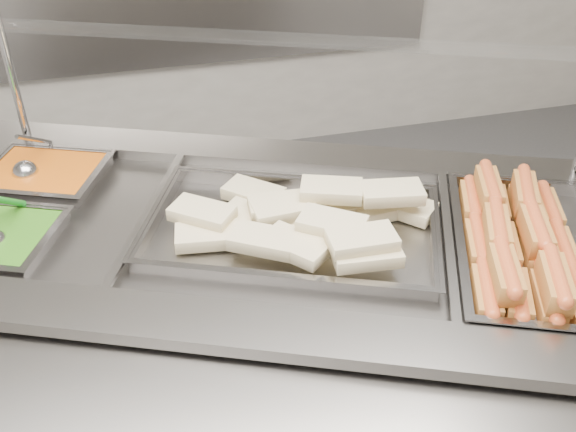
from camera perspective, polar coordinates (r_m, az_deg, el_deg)
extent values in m
cube|color=slate|center=(2.06, -1.56, -12.21)|extent=(2.16, 1.54, 0.96)
cube|color=gray|center=(1.43, -4.48, -9.91)|extent=(1.97, 0.94, 0.03)
cube|color=gray|center=(2.05, 0.03, 5.41)|extent=(1.97, 0.94, 0.03)
cube|color=black|center=(1.80, -1.75, -4.18)|extent=(1.90, 1.28, 0.02)
cube|color=gray|center=(1.71, 14.06, -1.92)|extent=(0.27, 0.59, 0.01)
cube|color=gray|center=(1.80, -12.31, 0.30)|extent=(0.27, 0.59, 0.01)
cube|color=gray|center=(1.35, -6.08, -16.50)|extent=(1.94, 1.03, 0.02)
cylinder|color=#BDBDC1|center=(2.19, -23.54, 12.13)|extent=(0.03, 0.03, 0.49)
cube|color=silver|center=(1.72, -0.76, 15.50)|extent=(1.81, 1.01, 0.09)
cube|color=#C2590A|center=(2.09, -20.69, 2.75)|extent=(0.38, 0.34, 0.10)
cube|color=brown|center=(1.59, 17.17, -6.79)|extent=(0.12, 0.18, 0.06)
cylinder|color=#C54323|center=(1.57, 17.32, -6.12)|extent=(0.10, 0.18, 0.03)
cube|color=brown|center=(1.73, 16.51, -2.58)|extent=(0.11, 0.18, 0.06)
cylinder|color=#C54323|center=(1.72, 16.65, -1.91)|extent=(0.10, 0.18, 0.03)
cube|color=brown|center=(1.89, 15.99, 1.03)|extent=(0.12, 0.18, 0.06)
cylinder|color=#C54323|center=(1.88, 16.09, 1.60)|extent=(0.10, 0.18, 0.03)
cube|color=brown|center=(1.60, 19.61, -6.87)|extent=(0.12, 0.17, 0.06)
cylinder|color=#C54323|center=(1.58, 19.76, -6.27)|extent=(0.11, 0.18, 0.03)
cube|color=brown|center=(1.75, 18.73, -2.70)|extent=(0.12, 0.18, 0.06)
cylinder|color=#C54323|center=(1.73, 18.88, -2.09)|extent=(0.10, 0.18, 0.03)
cube|color=brown|center=(1.90, 18.00, 0.76)|extent=(0.12, 0.17, 0.06)
cylinder|color=#C54323|center=(1.89, 18.14, 1.42)|extent=(0.11, 0.18, 0.03)
cube|color=brown|center=(1.62, 22.01, -7.07)|extent=(0.12, 0.18, 0.06)
cylinder|color=#C54323|center=(1.60, 22.20, -6.41)|extent=(0.10, 0.18, 0.03)
cube|color=brown|center=(1.76, 20.94, -2.90)|extent=(0.12, 0.18, 0.06)
cylinder|color=#C54323|center=(1.75, 21.10, -2.26)|extent=(0.10, 0.18, 0.03)
cube|color=brown|center=(1.92, 20.04, 0.61)|extent=(0.12, 0.18, 0.06)
cylinder|color=#C54323|center=(1.90, 20.19, 1.23)|extent=(0.10, 0.18, 0.03)
cube|color=brown|center=(1.78, 23.11, -3.05)|extent=(0.12, 0.18, 0.06)
cylinder|color=#C54323|center=(1.77, 23.29, -2.42)|extent=(0.10, 0.18, 0.03)
cube|color=brown|center=(1.94, 22.04, 0.42)|extent=(0.11, 0.18, 0.06)
cylinder|color=#C54323|center=(1.92, 22.20, 1.05)|extent=(0.10, 0.18, 0.03)
cube|color=brown|center=(1.57, 18.75, -4.95)|extent=(0.11, 0.18, 0.06)
cylinder|color=#C54323|center=(1.55, 18.91, -4.26)|extent=(0.09, 0.18, 0.03)
cube|color=brown|center=(1.70, 18.06, -1.22)|extent=(0.12, 0.17, 0.06)
cylinder|color=#C54323|center=(1.69, 18.21, -0.55)|extent=(0.11, 0.18, 0.03)
cube|color=brown|center=(1.86, 17.41, 2.30)|extent=(0.11, 0.18, 0.06)
cylinder|color=#C54323|center=(1.85, 17.54, 2.93)|extent=(0.10, 0.18, 0.03)
cube|color=brown|center=(1.58, 22.64, -5.53)|extent=(0.12, 0.18, 0.06)
cylinder|color=#C54323|center=(1.57, 22.84, -4.85)|extent=(0.10, 0.18, 0.03)
cube|color=brown|center=(1.73, 21.15, -1.30)|extent=(0.11, 0.18, 0.06)
cylinder|color=#C54323|center=(1.72, 21.32, -0.65)|extent=(0.10, 0.18, 0.03)
cube|color=brown|center=(1.87, 20.31, 1.85)|extent=(0.13, 0.17, 0.06)
cylinder|color=#C54323|center=(1.86, 20.45, 2.48)|extent=(0.11, 0.18, 0.03)
cube|color=tan|center=(1.81, 8.43, 0.72)|extent=(0.17, 0.11, 0.04)
cube|color=tan|center=(1.82, 10.30, 0.82)|extent=(0.18, 0.19, 0.04)
cube|color=tan|center=(1.75, -3.17, -0.13)|extent=(0.18, 0.18, 0.04)
cube|color=tan|center=(1.80, 4.64, 0.92)|extent=(0.17, 0.10, 0.04)
cube|color=tan|center=(1.84, -3.09, 2.05)|extent=(0.19, 0.18, 0.04)
cube|color=tan|center=(1.72, 2.75, -0.93)|extent=(0.19, 0.17, 0.04)
cube|color=tan|center=(1.74, 2.16, -0.26)|extent=(0.19, 0.15, 0.04)
cube|color=tan|center=(1.68, -7.18, -1.77)|extent=(0.18, 0.11, 0.04)
cube|color=tan|center=(1.61, -2.21, -2.18)|extent=(0.19, 0.17, 0.04)
cube|color=tan|center=(1.57, 6.98, -3.40)|extent=(0.17, 0.11, 0.04)
cube|color=tan|center=(1.71, -0.43, 0.62)|extent=(0.17, 0.10, 0.04)
cube|color=tan|center=(1.74, -0.77, 0.93)|extent=(0.17, 0.11, 0.04)
cube|color=tan|center=(1.59, 0.67, -2.65)|extent=(0.18, 0.19, 0.04)
cube|color=tan|center=(1.72, -7.64, 0.27)|extent=(0.19, 0.18, 0.04)
cube|color=tan|center=(1.74, 9.21, 2.05)|extent=(0.18, 0.12, 0.04)
cube|color=tan|center=(1.62, 3.94, -0.72)|extent=(0.19, 0.17, 0.04)
cube|color=tan|center=(1.56, 6.59, -2.15)|extent=(0.17, 0.10, 0.04)
cube|color=tan|center=(1.74, 3.88, 2.31)|extent=(0.19, 0.15, 0.04)
sphere|color=#B0B0B5|center=(2.07, -22.29, 3.55)|extent=(0.08, 0.08, 0.08)
cylinder|color=#B0B0B5|center=(2.11, -21.62, 6.35)|extent=(0.08, 0.17, 0.12)
cylinder|color=#15771E|center=(1.84, -23.79, 1.25)|extent=(0.07, 0.14, 0.12)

